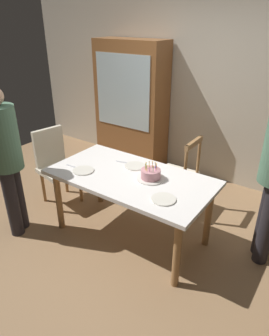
% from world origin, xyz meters
% --- Properties ---
extents(ground, '(6.40, 6.40, 0.00)m').
position_xyz_m(ground, '(0.00, 0.00, 0.00)').
color(ground, '#93704C').
extents(back_wall, '(6.40, 0.10, 2.60)m').
position_xyz_m(back_wall, '(0.00, 1.85, 1.30)').
color(back_wall, beige).
rests_on(back_wall, ground).
extents(dining_table, '(1.67, 0.88, 0.75)m').
position_xyz_m(dining_table, '(0.00, 0.00, 0.65)').
color(dining_table, white).
rests_on(dining_table, ground).
extents(birthday_cake, '(0.28, 0.28, 0.17)m').
position_xyz_m(birthday_cake, '(0.20, 0.06, 0.79)').
color(birthday_cake, silver).
rests_on(birthday_cake, dining_table).
extents(plate_near_celebrant, '(0.22, 0.22, 0.01)m').
position_xyz_m(plate_near_celebrant, '(-0.46, -0.20, 0.75)').
color(plate_near_celebrant, silver).
rests_on(plate_near_celebrant, dining_table).
extents(plate_far_side, '(0.22, 0.22, 0.01)m').
position_xyz_m(plate_far_side, '(-0.08, 0.20, 0.75)').
color(plate_far_side, silver).
rests_on(plate_far_side, dining_table).
extents(plate_near_guest, '(0.22, 0.22, 0.01)m').
position_xyz_m(plate_near_guest, '(0.50, -0.20, 0.75)').
color(plate_near_guest, silver).
rests_on(plate_near_guest, dining_table).
extents(fork_near_celebrant, '(0.18, 0.03, 0.01)m').
position_xyz_m(fork_near_celebrant, '(-0.62, -0.19, 0.75)').
color(fork_near_celebrant, silver).
rests_on(fork_near_celebrant, dining_table).
extents(fork_far_side, '(0.18, 0.06, 0.01)m').
position_xyz_m(fork_far_side, '(-0.24, 0.21, 0.75)').
color(fork_far_side, silver).
rests_on(fork_far_side, dining_table).
extents(chair_spindle_back, '(0.45, 0.45, 0.95)m').
position_xyz_m(chair_spindle_back, '(0.15, 0.76, 0.46)').
color(chair_spindle_back, beige).
rests_on(chair_spindle_back, ground).
extents(chair_upholstered, '(0.51, 0.51, 0.95)m').
position_xyz_m(chair_upholstered, '(-1.22, 0.07, 0.53)').
color(chair_upholstered, beige).
rests_on(chair_upholstered, ground).
extents(person_celebrant, '(0.32, 0.32, 1.61)m').
position_xyz_m(person_celebrant, '(-1.09, -0.64, 0.91)').
color(person_celebrant, '#262328').
rests_on(person_celebrant, ground).
extents(china_cabinet, '(1.10, 0.45, 1.90)m').
position_xyz_m(china_cabinet, '(-1.11, 1.56, 0.95)').
color(china_cabinet, brown).
rests_on(china_cabinet, ground).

